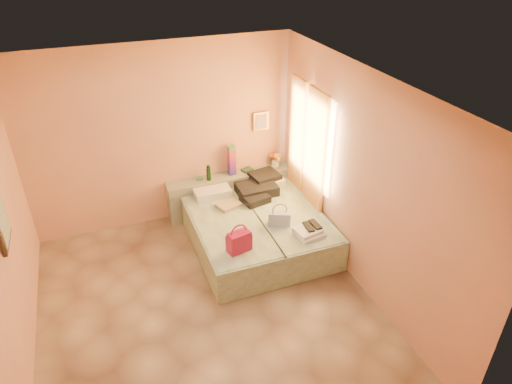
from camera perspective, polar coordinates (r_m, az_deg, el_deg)
ground at (r=5.87m, az=-5.90°, el=-14.54°), size 4.50×4.50×0.00m
room_walls at (r=5.30m, az=-6.44°, el=4.00°), size 4.02×4.51×2.81m
headboard_ledge at (r=7.48m, az=-3.21°, el=-0.08°), size 2.05×0.30×0.65m
bed_left at (r=6.60m, az=-3.46°, el=-5.63°), size 0.91×2.00×0.50m
bed_right at (r=6.86m, az=3.73°, el=-4.03°), size 0.91×2.00×0.50m
water_bottle at (r=7.16m, az=-5.95°, el=2.37°), size 0.08×0.08×0.24m
rainbow_box at (r=7.25m, az=-3.07°, el=4.00°), size 0.12×0.12×0.49m
small_dish at (r=7.26m, az=-7.11°, el=1.74°), size 0.12×0.12×0.03m
green_book at (r=7.45m, az=-1.11°, el=2.81°), size 0.21×0.18×0.03m
flower_vase at (r=7.54m, az=2.46°, el=4.24°), size 0.27×0.27×0.28m
magenta_handbag at (r=5.85m, az=-2.15°, el=-6.16°), size 0.33×0.23×0.29m
khaki_garment at (r=6.78m, az=-3.49°, el=-1.66°), size 0.38×0.35×0.05m
clothes_pile at (r=7.09m, az=0.50°, el=0.62°), size 0.75×0.75×0.20m
blue_handbag at (r=6.36m, az=2.94°, el=-3.32°), size 0.33×0.24×0.20m
towel_stack at (r=6.20m, az=6.71°, el=-5.03°), size 0.39×0.35×0.10m
sandal_pair at (r=6.23m, az=7.04°, el=-4.21°), size 0.19×0.25×0.02m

